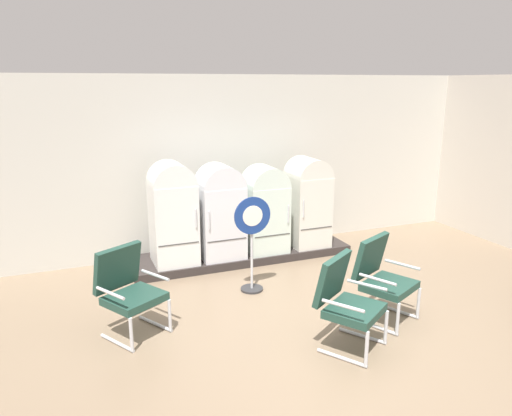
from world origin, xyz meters
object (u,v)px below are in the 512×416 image
(refrigerator_3, at_px, (308,199))
(armchair_right, at_px, (382,275))
(refrigerator_1, at_px, (220,209))
(armchair_left, at_px, (128,287))
(refrigerator_2, at_px, (265,207))
(sign_stand, at_px, (252,243))
(armchair_center, at_px, (346,299))
(refrigerator_0, at_px, (173,210))

(refrigerator_3, relative_size, armchair_right, 1.46)
(refrigerator_1, height_order, armchair_left, refrigerator_1)
(refrigerator_2, height_order, refrigerator_3, refrigerator_3)
(refrigerator_2, relative_size, sign_stand, 1.05)
(refrigerator_1, relative_size, sign_stand, 1.10)
(armchair_right, xyz_separation_m, sign_stand, (-1.19, 1.35, 0.14))
(armchair_left, bearing_deg, refrigerator_2, 35.03)
(refrigerator_1, distance_m, armchair_left, 2.43)
(refrigerator_3, height_order, armchair_left, refrigerator_3)
(armchair_right, bearing_deg, refrigerator_3, 83.45)
(refrigerator_2, height_order, armchair_left, refrigerator_2)
(armchair_left, distance_m, armchair_center, 2.49)
(refrigerator_0, distance_m, refrigerator_2, 1.53)
(refrigerator_1, xyz_separation_m, armchair_right, (1.28, -2.51, -0.35))
(refrigerator_0, xyz_separation_m, refrigerator_3, (2.32, 0.00, -0.03))
(refrigerator_2, relative_size, armchair_left, 1.38)
(refrigerator_2, relative_size, armchair_right, 1.38)
(refrigerator_0, bearing_deg, refrigerator_3, 0.03)
(refrigerator_0, height_order, armchair_center, refrigerator_0)
(refrigerator_0, distance_m, refrigerator_1, 0.76)
(refrigerator_2, height_order, armchair_right, refrigerator_2)
(refrigerator_0, height_order, refrigerator_2, refrigerator_0)
(refrigerator_0, relative_size, armchair_center, 1.52)
(refrigerator_3, height_order, armchair_center, refrigerator_3)
(refrigerator_2, bearing_deg, armchair_left, -144.97)
(armchair_right, bearing_deg, refrigerator_1, 116.93)
(refrigerator_0, bearing_deg, refrigerator_2, -1.01)
(refrigerator_3, distance_m, sign_stand, 1.91)
(refrigerator_1, distance_m, refrigerator_2, 0.77)
(refrigerator_2, relative_size, refrigerator_3, 0.95)
(refrigerator_2, bearing_deg, refrigerator_1, 179.33)
(refrigerator_3, bearing_deg, refrigerator_1, -179.31)
(armchair_center, height_order, sign_stand, sign_stand)
(refrigerator_2, bearing_deg, refrigerator_0, 178.99)
(refrigerator_3, height_order, armchair_right, refrigerator_3)
(refrigerator_2, bearing_deg, sign_stand, -120.53)
(armchair_left, height_order, armchair_right, same)
(armchair_left, bearing_deg, armchair_right, -14.95)
(armchair_center, bearing_deg, sign_stand, 103.36)
(refrigerator_0, bearing_deg, armchair_left, -117.88)
(refrigerator_0, bearing_deg, sign_stand, -54.44)
(refrigerator_1, height_order, sign_stand, refrigerator_1)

